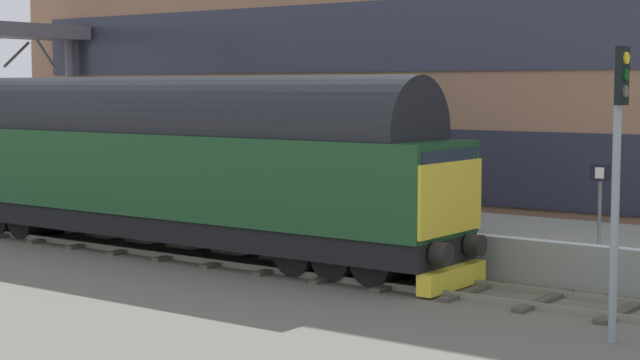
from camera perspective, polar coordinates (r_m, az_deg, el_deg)
ground_plane at (r=24.72m, az=-0.22°, el=-5.12°), size 140.00×140.00×0.00m
track_main at (r=24.71m, az=-0.22°, el=-4.99°), size 2.50×60.00×0.15m
station_platform at (r=27.57m, az=4.27°, el=-3.01°), size 4.00×44.00×1.01m
station_building at (r=32.95m, az=6.20°, el=7.46°), size 4.11×34.46×11.49m
diesel_locomotive at (r=27.78m, az=-8.74°, el=1.12°), size 2.74×17.97×4.68m
signal_post_near at (r=18.31m, az=16.11°, el=1.28°), size 0.44×0.22×5.10m
platform_number_sign at (r=23.05m, az=15.19°, el=-0.59°), size 0.10×0.44×1.74m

